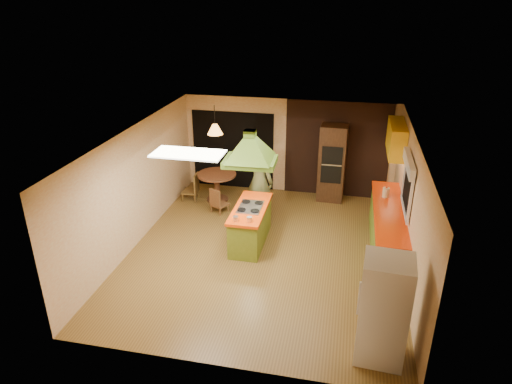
% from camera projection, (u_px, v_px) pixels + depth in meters
% --- Properties ---
extents(ground, '(6.50, 6.50, 0.00)m').
position_uv_depth(ground, '(265.00, 251.00, 9.52)').
color(ground, brown).
rests_on(ground, ground).
extents(room_walls, '(5.50, 6.50, 6.50)m').
position_uv_depth(room_walls, '(265.00, 197.00, 9.01)').
color(room_walls, beige).
rests_on(room_walls, ground).
extents(ceiling_plane, '(6.50, 6.50, 0.00)m').
position_uv_depth(ceiling_plane, '(266.00, 136.00, 8.51)').
color(ceiling_plane, silver).
rests_on(ceiling_plane, room_walls).
extents(brick_panel, '(2.64, 0.03, 2.50)m').
position_uv_depth(brick_panel, '(337.00, 150.00, 11.67)').
color(brick_panel, '#381E14').
rests_on(brick_panel, ground).
extents(nook_opening, '(2.20, 0.03, 2.10)m').
position_uv_depth(nook_opening, '(233.00, 150.00, 12.27)').
color(nook_opening, black).
rests_on(nook_opening, ground).
extents(right_counter, '(0.62, 3.05, 0.92)m').
position_uv_depth(right_counter, '(387.00, 230.00, 9.41)').
color(right_counter, olive).
rests_on(right_counter, ground).
extents(upper_cabinets, '(0.34, 1.40, 0.70)m').
position_uv_depth(upper_cabinets, '(396.00, 139.00, 10.21)').
color(upper_cabinets, yellow).
rests_on(upper_cabinets, room_walls).
extents(window_right, '(0.12, 1.35, 1.06)m').
position_uv_depth(window_right, '(409.00, 176.00, 8.65)').
color(window_right, black).
rests_on(window_right, room_walls).
extents(fluor_panel, '(1.20, 0.60, 0.03)m').
position_uv_depth(fluor_panel, '(188.00, 154.00, 7.65)').
color(fluor_panel, white).
rests_on(fluor_panel, ceiling_plane).
extents(kitchen_island, '(0.67, 1.66, 0.85)m').
position_uv_depth(kitchen_island, '(250.00, 225.00, 9.71)').
color(kitchen_island, olive).
rests_on(kitchen_island, ground).
extents(range_hood, '(1.06, 0.78, 0.79)m').
position_uv_depth(range_hood, '(250.00, 143.00, 8.97)').
color(range_hood, '#49681A').
rests_on(range_hood, ceiling_plane).
extents(man, '(0.81, 0.67, 1.91)m').
position_uv_depth(man, '(259.00, 181.00, 10.55)').
color(man, '#4F552D').
rests_on(man, ground).
extents(refrigerator, '(0.73, 0.69, 1.66)m').
position_uv_depth(refrigerator, '(384.00, 310.00, 6.48)').
color(refrigerator, white).
rests_on(refrigerator, ground).
extents(wall_oven, '(0.68, 0.63, 1.98)m').
position_uv_depth(wall_oven, '(332.00, 163.00, 11.54)').
color(wall_oven, '#482A17').
rests_on(wall_oven, ground).
extents(dining_table, '(0.98, 0.98, 0.74)m').
position_uv_depth(dining_table, '(217.00, 182.00, 11.64)').
color(dining_table, brown).
rests_on(dining_table, ground).
extents(chair_left, '(0.41, 0.41, 0.72)m').
position_uv_depth(chair_left, '(190.00, 187.00, 11.74)').
color(chair_left, brown).
rests_on(chair_left, ground).
extents(chair_near, '(0.48, 0.48, 0.65)m').
position_uv_depth(chair_near, '(220.00, 200.00, 11.09)').
color(chair_near, brown).
rests_on(chair_near, ground).
extents(pendant_lamp, '(0.41, 0.41, 0.25)m').
position_uv_depth(pendant_lamp, '(215.00, 129.00, 11.08)').
color(pendant_lamp, '#FF9E3F').
rests_on(pendant_lamp, ceiling_plane).
extents(canister_large, '(0.19, 0.19, 0.21)m').
position_uv_depth(canister_large, '(386.00, 193.00, 9.76)').
color(canister_large, beige).
rests_on(canister_large, right_counter).
extents(canister_medium, '(0.16, 0.16, 0.17)m').
position_uv_depth(canister_medium, '(386.00, 192.00, 9.84)').
color(canister_medium, '#FFF7CD').
rests_on(canister_medium, right_counter).
extents(canister_small, '(0.14, 0.14, 0.16)m').
position_uv_depth(canister_small, '(386.00, 193.00, 9.82)').
color(canister_small, '#FAE4C9').
rests_on(canister_small, right_counter).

